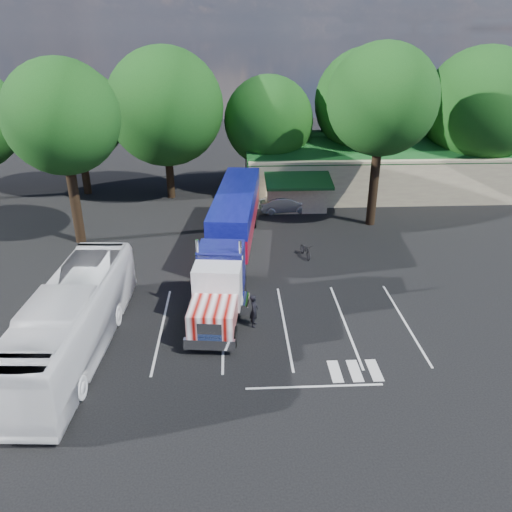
{
  "coord_description": "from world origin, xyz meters",
  "views": [
    {
      "loc": [
        0.61,
        -28.17,
        14.15
      ],
      "look_at": [
        1.92,
        -1.61,
        2.0
      ],
      "focal_mm": 35.0,
      "sensor_mm": 36.0,
      "label": 1
    }
  ],
  "objects_px": {
    "bicycle": "(306,250)",
    "semi_truck": "(233,226)",
    "woman": "(254,311)",
    "tour_bus": "(72,321)",
    "silver_sedan": "(285,204)"
  },
  "relations": [
    {
      "from": "semi_truck",
      "to": "silver_sedan",
      "type": "xyz_separation_m",
      "value": [
        4.42,
        9.32,
        -1.66
      ]
    },
    {
      "from": "bicycle",
      "to": "silver_sedan",
      "type": "bearing_deg",
      "value": 80.21
    },
    {
      "from": "semi_truck",
      "to": "silver_sedan",
      "type": "distance_m",
      "value": 10.45
    },
    {
      "from": "woman",
      "to": "tour_bus",
      "type": "distance_m",
      "value": 8.85
    },
    {
      "from": "semi_truck",
      "to": "woman",
      "type": "xyz_separation_m",
      "value": [
        1.02,
        -8.3,
        -1.47
      ]
    },
    {
      "from": "tour_bus",
      "to": "silver_sedan",
      "type": "bearing_deg",
      "value": 61.79
    },
    {
      "from": "bicycle",
      "to": "tour_bus",
      "type": "xyz_separation_m",
      "value": [
        -12.5,
        -10.42,
        1.27
      ]
    },
    {
      "from": "semi_truck",
      "to": "bicycle",
      "type": "distance_m",
      "value": 5.28
    },
    {
      "from": "semi_truck",
      "to": "tour_bus",
      "type": "bearing_deg",
      "value": -120.32
    },
    {
      "from": "semi_truck",
      "to": "bicycle",
      "type": "bearing_deg",
      "value": 8.92
    },
    {
      "from": "woman",
      "to": "bicycle",
      "type": "bearing_deg",
      "value": -12.38
    },
    {
      "from": "bicycle",
      "to": "semi_truck",
      "type": "bearing_deg",
      "value": 169.68
    },
    {
      "from": "tour_bus",
      "to": "bicycle",
      "type": "bearing_deg",
      "value": 43.2
    },
    {
      "from": "woman",
      "to": "bicycle",
      "type": "xyz_separation_m",
      "value": [
        3.9,
        8.52,
        -0.42
      ]
    },
    {
      "from": "tour_bus",
      "to": "semi_truck",
      "type": "bearing_deg",
      "value": 56.76
    }
  ]
}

